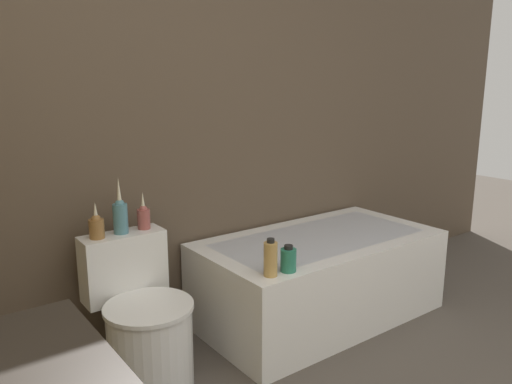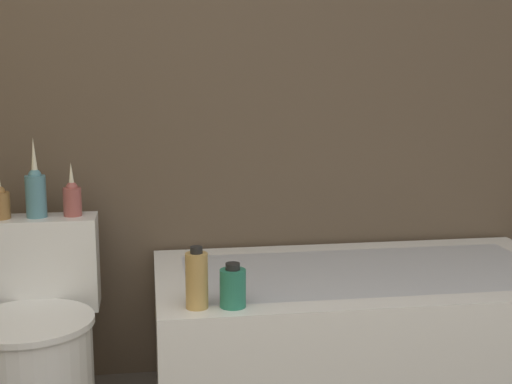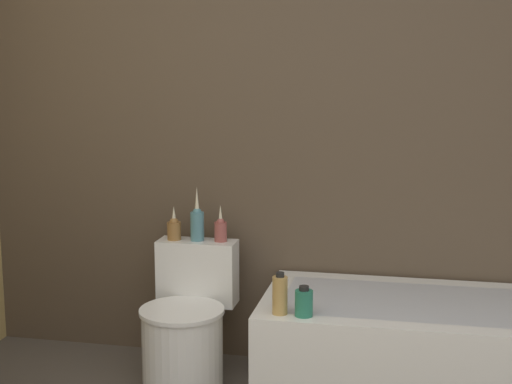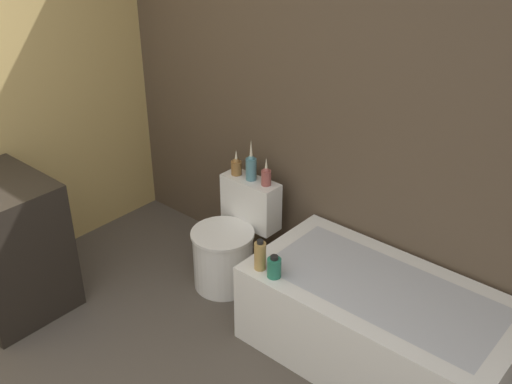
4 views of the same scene
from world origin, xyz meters
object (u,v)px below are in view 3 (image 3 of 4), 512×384
bathtub (419,353)px  vase_gold (174,228)px  shampoo_bottle_tall (280,295)px  vase_bronze (221,229)px  vase_silver (197,223)px  shampoo_bottle_short (304,303)px  toilet (186,328)px

bathtub → vase_gold: (-1.25, 0.22, 0.49)m
shampoo_bottle_tall → vase_bronze: bearing=127.2°
vase_gold → vase_silver: 0.13m
vase_silver → vase_bronze: bearing=2.4°
bathtub → vase_silver: vase_silver is taller
bathtub → shampoo_bottle_tall: bearing=-154.3°
vase_gold → bathtub: bearing=-10.1°
shampoo_bottle_short → vase_silver: bearing=139.9°
vase_silver → shampoo_bottle_tall: size_ratio=1.51×
vase_bronze → shampoo_bottle_tall: bearing=-52.8°
vase_bronze → shampoo_bottle_tall: vase_bronze is taller
vase_gold → vase_silver: size_ratio=0.63×
bathtub → vase_bronze: bearing=166.9°
vase_gold → shampoo_bottle_tall: 0.84m
toilet → vase_silver: bearing=90.0°
bathtub → shampoo_bottle_short: 0.66m
vase_silver → shampoo_bottle_short: bearing=-40.1°
vase_gold → shampoo_bottle_short: vase_gold is taller
toilet → vase_bronze: size_ratio=3.58×
shampoo_bottle_tall → shampoo_bottle_short: shampoo_bottle_tall is taller
toilet → shampoo_bottle_short: size_ratio=5.11×
shampoo_bottle_short → shampoo_bottle_tall: bearing=176.5°
bathtub → toilet: toilet is taller
toilet → shampoo_bottle_tall: (0.52, -0.31, 0.31)m
bathtub → toilet: 1.13m
vase_gold → vase_bronze: 0.25m
bathtub → shampoo_bottle_short: shampoo_bottle_short is taller
vase_gold → vase_bronze: (0.25, 0.01, 0.00)m
toilet → vase_silver: size_ratio=2.44×
toilet → vase_gold: (-0.12, 0.20, 0.46)m
bathtub → vase_silver: bearing=168.5°
vase_silver → vase_gold: bearing=-176.3°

